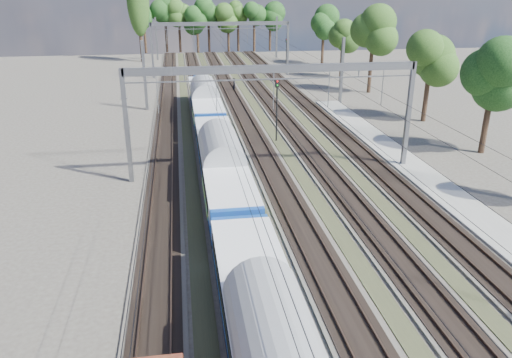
{
  "coord_description": "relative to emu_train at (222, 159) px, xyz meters",
  "views": [
    {
      "loc": [
        -7.27,
        -8.37,
        14.78
      ],
      "look_at": [
        -2.63,
        21.92,
        2.8
      ],
      "focal_mm": 35.0,
      "sensor_mm": 36.0,
      "label": 1
    }
  ],
  "objects": [
    {
      "name": "track_bed",
      "position": [
        4.5,
        18.5,
        -2.6
      ],
      "size": [
        21.0,
        130.0,
        0.34
      ],
      "color": "#47423A",
      "rests_on": "ground"
    },
    {
      "name": "signal_far",
      "position": [
        17.73,
        60.57,
        0.6
      ],
      "size": [
        0.36,
        0.33,
        5.22
      ],
      "rotation": [
        0.0,
        0.0,
        0.23
      ],
      "color": "black",
      "rests_on": "ground"
    },
    {
      "name": "emu_train",
      "position": [
        0.0,
        0.0,
        0.0
      ],
      "size": [
        3.13,
        66.25,
        4.58
      ],
      "color": "black",
      "rests_on": "ground"
    },
    {
      "name": "worker",
      "position": [
        5.16,
        38.17,
        -1.7
      ],
      "size": [
        0.55,
        0.77,
        2.0
      ],
      "primitive_type": "imported",
      "rotation": [
        0.0,
        0.0,
        1.67
      ],
      "color": "black",
      "rests_on": "ground"
    },
    {
      "name": "signal_near",
      "position": [
        6.59,
        12.64,
        1.23
      ],
      "size": [
        0.4,
        0.36,
        6.21
      ],
      "rotation": [
        0.0,
        0.0,
        0.09
      ],
      "color": "black",
      "rests_on": "ground"
    },
    {
      "name": "tree_belt",
      "position": [
        11.14,
        69.83,
        5.53
      ],
      "size": [
        39.31,
        97.29,
        12.08
      ],
      "color": "black",
      "rests_on": "ground"
    },
    {
      "name": "poplar",
      "position": [
        -10.0,
        71.5,
        9.19
      ],
      "size": [
        4.4,
        4.4,
        19.04
      ],
      "color": "black",
      "rests_on": "ground"
    },
    {
      "name": "catenary",
      "position": [
        4.83,
        26.18,
        3.7
      ],
      "size": [
        25.65,
        130.0,
        9.0
      ],
      "color": "slate",
      "rests_on": "ground"
    },
    {
      "name": "platform",
      "position": [
        16.5,
        -6.5,
        -2.55
      ],
      "size": [
        3.0,
        70.0,
        0.3
      ],
      "primitive_type": "cube",
      "color": "gray",
      "rests_on": "ground"
    }
  ]
}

